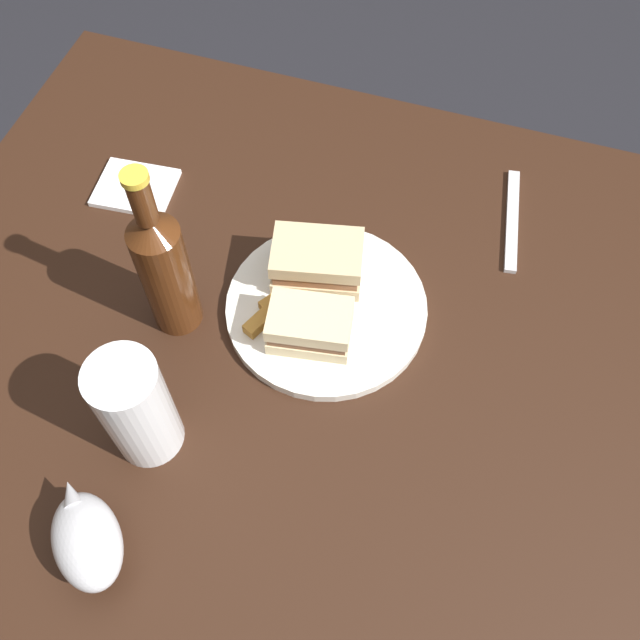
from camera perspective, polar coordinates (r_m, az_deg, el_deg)
ground_plane at (r=1.57m, az=-0.45°, el=-14.86°), size 6.00×6.00×0.00m
dining_table at (r=1.23m, az=-0.56°, el=-10.38°), size 1.13×0.95×0.70m
plate at (r=0.93m, az=0.73°, el=0.91°), size 0.26×0.26×0.01m
sandwich_half_left at (r=0.93m, az=-0.23°, el=4.68°), size 0.13×0.10×0.06m
sandwich_half_right at (r=0.88m, az=-0.81°, el=-0.46°), size 0.11×0.08×0.05m
potato_wedge_front at (r=0.91m, az=-4.58°, el=0.09°), size 0.04×0.06×0.02m
potato_wedge_middle at (r=0.91m, az=-3.47°, el=0.54°), size 0.05×0.05×0.01m
potato_wedge_back at (r=0.92m, az=-1.77°, el=1.79°), size 0.04×0.05×0.02m
potato_wedge_left_edge at (r=0.91m, az=-1.28°, el=-0.04°), size 0.04×0.02×0.02m
pint_glass at (r=0.82m, az=-14.20°, el=-7.12°), size 0.08×0.08×0.16m
gravy_boat at (r=0.82m, az=-18.01°, el=-16.25°), size 0.13×0.13×0.07m
cider_bottle at (r=0.87m, az=-12.23°, el=4.12°), size 0.06×0.06×0.27m
napkin at (r=1.09m, az=-14.43°, el=10.14°), size 0.12×0.10×0.01m
fork at (r=1.06m, az=15.00°, el=7.68°), size 0.04×0.18×0.01m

